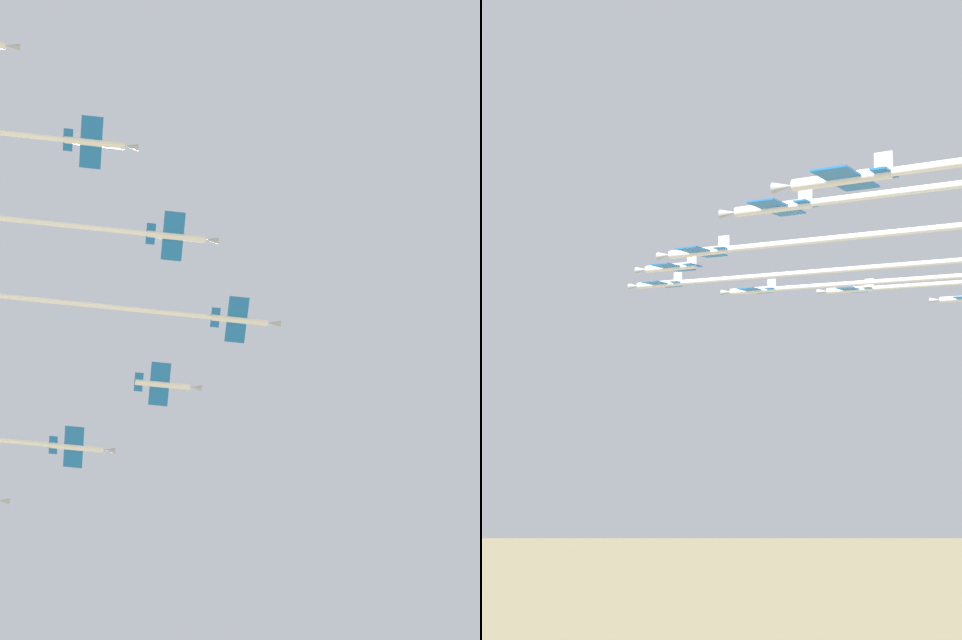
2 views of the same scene
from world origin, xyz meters
TOP-DOWN VIEW (x-y plane):
  - jet_lead at (18.10, -2.31)m, footprint 72.53×19.97m
  - jet_port_inner at (13.13, -19.68)m, footprint 13.59×10.18m
  - jet_starboard_inner at (27.05, 15.96)m, footprint 70.83×19.59m
  - jet_port_outer at (57.75, -25.89)m, footprint 81.13×21.91m
  - jet_starboard_outer at (35.31, 34.07)m, footprint 62.04×17.61m
  - jet_center_rear at (78.04, -37.57)m, footprint 72.58×19.98m

SIDE VIEW (x-z plane):
  - jet_starboard_inner at x=27.05m, z-range 195.24..198.05m
  - jet_port_outer at x=57.75m, z-range 195.37..198.18m
  - jet_lead at x=18.10m, z-range 195.72..198.53m
  - jet_starboard_outer at x=35.31m, z-range 196.07..198.88m
  - jet_port_inner at x=13.13m, z-range 196.20..199.01m
  - jet_center_rear at x=78.04m, z-range 197.03..199.84m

